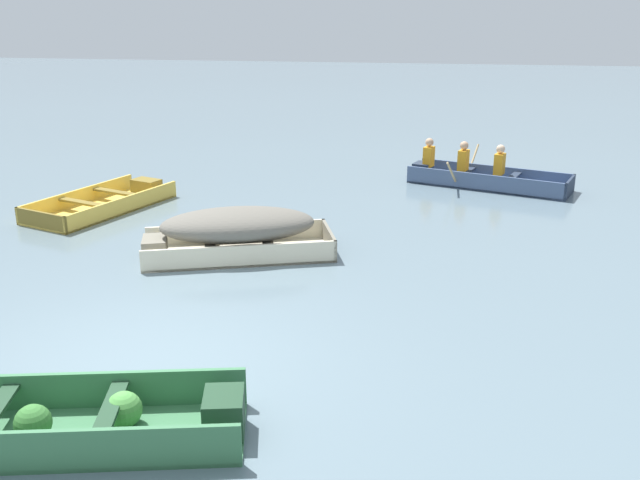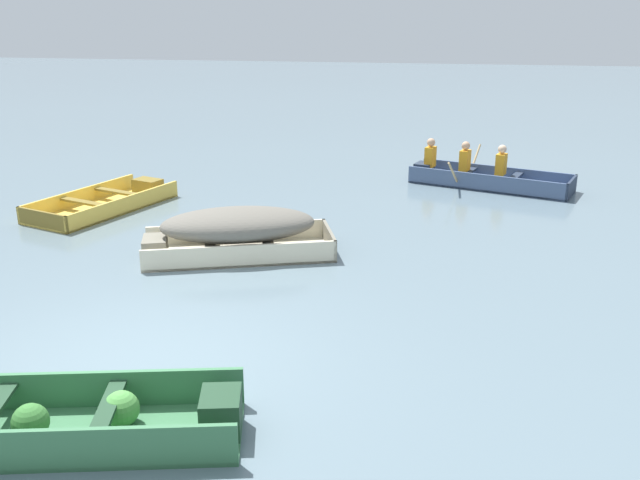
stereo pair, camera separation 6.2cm
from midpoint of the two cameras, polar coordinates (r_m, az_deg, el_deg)
ground_plane at (r=8.05m, az=-14.18°, el=-9.83°), size 80.00×80.00×0.00m
dinghy_green_foreground at (r=7.00m, az=-19.96°, el=-13.57°), size 3.53×1.73×0.40m
skiff_cream_near_moored at (r=11.02m, az=-6.55°, el=0.87°), size 3.12×2.03×0.75m
skiff_yellow_mid_moored at (r=14.18m, az=-16.48°, el=2.91°), size 2.11×3.11×0.32m
rowboat_slate_blue_with_crew at (r=15.60m, az=12.78°, el=5.04°), size 3.47×2.22×0.92m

